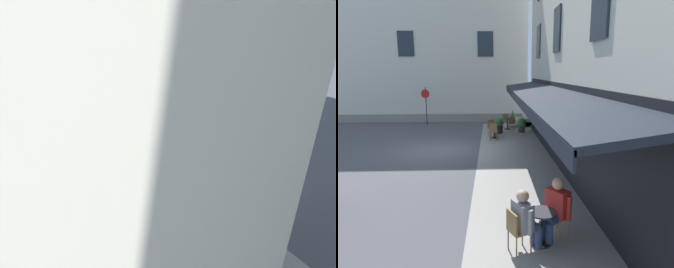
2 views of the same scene
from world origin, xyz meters
TOP-DOWN VIEW (x-y plane):
  - ground_plane at (0.00, 0.00)m, footprint 70.00×70.00m
  - sidewalk_cafe_terrace at (-3.25, -3.40)m, footprint 20.50×3.20m
  - cafe_table_near_entrance at (2.48, -2.54)m, footprint 0.60×0.60m
  - cafe_chair_wicker_corner_left at (3.08, -2.36)m, footprint 0.50×0.50m
  - cafe_chair_wicker_under_awning at (1.85, -2.48)m, footprint 0.44×0.44m
  - cafe_table_mid_terrace at (-7.95, -3.44)m, footprint 0.60×0.60m
  - cafe_chair_wicker_corner_right at (-8.22, -2.87)m, footprint 0.53×0.53m
  - cafe_chair_wicker_facing_street at (-7.56, -3.94)m, footprint 0.56×0.56m
  - cafe_table_streetside at (-11.14, -2.99)m, footprint 0.60×0.60m
  - cafe_chair_wicker_back_row at (-11.28, -2.38)m, footprint 0.48×0.48m
  - cafe_chair_wicker_near_door at (-11.01, -3.61)m, footprint 0.47×0.47m
  - cafe_chair_wicker_by_window at (4.38, -3.59)m, footprint 0.51×0.51m
  - seated_patron_in_red at (-7.69, -3.76)m, footprint 0.68×0.69m
  - seated_companion_in_grey at (-8.13, -3.06)m, footprint 0.63×0.65m
  - potted_plant_mid_terrace at (3.73, -2.83)m, footprint 0.53×0.53m
  - parked_car_black at (-8.15, 2.85)m, footprint 4.41×2.08m

SIDE VIEW (x-z plane):
  - ground_plane at x=0.00m, z-range 0.00..0.00m
  - sidewalk_cafe_terrace at x=-3.25m, z-range 0.00..0.01m
  - cafe_table_near_entrance at x=2.48m, z-range 0.12..0.87m
  - cafe_table_mid_terrace at x=-7.95m, z-range 0.12..0.87m
  - cafe_table_streetside at x=-11.14m, z-range 0.12..0.87m
  - potted_plant_mid_terrace at x=3.73m, z-range 0.04..0.97m
  - cafe_chair_wicker_corner_left at x=3.08m, z-range 0.09..1.00m
  - cafe_chair_wicker_under_awning at x=1.85m, z-range 0.09..1.00m
  - cafe_chair_wicker_corner_right at x=-8.22m, z-range 0.09..1.00m
  - cafe_chair_wicker_facing_street at x=-7.56m, z-range 0.09..1.00m
  - cafe_chair_wicker_back_row at x=-11.28m, z-range 0.09..1.00m
  - cafe_chair_wicker_near_door at x=-11.01m, z-range 0.09..1.00m
  - cafe_chair_wicker_by_window at x=4.38m, z-range 0.09..1.00m
  - seated_companion_in_grey at x=-8.13m, z-range 0.04..1.37m
  - parked_car_black at x=-8.15m, z-range 0.05..1.38m
  - seated_patron_in_red at x=-7.69m, z-range 0.04..1.41m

